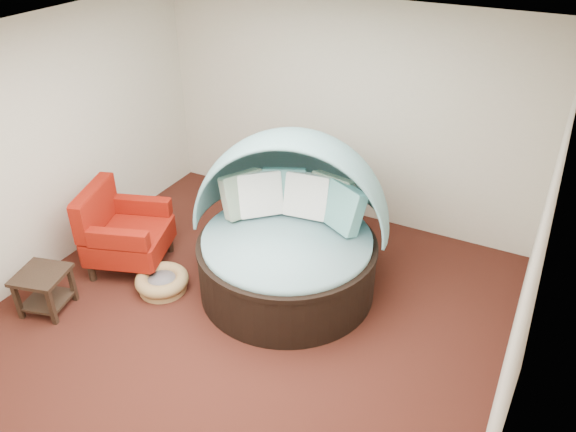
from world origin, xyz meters
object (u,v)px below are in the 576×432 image
at_px(canopy_daybed, 289,221).
at_px(side_table, 44,286).
at_px(red_armchair, 122,231).
at_px(pet_basket, 162,282).

height_order(canopy_daybed, side_table, canopy_daybed).
relative_size(red_armchair, side_table, 1.84).
xyz_separation_m(canopy_daybed, side_table, (-2.07, -1.57, -0.52)).
bearing_deg(side_table, pet_basket, 43.01).
xyz_separation_m(pet_basket, side_table, (-0.87, -0.81, 0.19)).
distance_m(pet_basket, side_table, 1.21).
bearing_deg(canopy_daybed, red_armchair, -179.23).
xyz_separation_m(pet_basket, red_armchair, (-0.67, 0.19, 0.36)).
height_order(canopy_daybed, pet_basket, canopy_daybed).
relative_size(canopy_daybed, red_armchair, 2.23).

